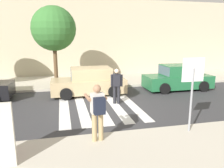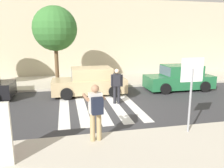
% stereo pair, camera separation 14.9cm
% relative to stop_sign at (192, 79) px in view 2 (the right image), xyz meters
% --- Properties ---
extents(ground_plane, '(120.00, 120.00, 0.00)m').
position_rel_stop_sign_xyz_m(ground_plane, '(-2.42, 3.68, -1.91)').
color(ground_plane, '#38383A').
extents(sidewalk_far, '(60.00, 4.80, 0.14)m').
position_rel_stop_sign_xyz_m(sidewalk_far, '(-2.42, 9.68, -1.84)').
color(sidewalk_far, beige).
rests_on(sidewalk_far, ground).
extents(building_facade_far, '(56.00, 4.00, 6.28)m').
position_rel_stop_sign_xyz_m(building_facade_far, '(-2.42, 14.08, 1.22)').
color(building_facade_far, beige).
rests_on(building_facade_far, ground).
extents(crosswalk_stripe_0, '(0.44, 5.20, 0.01)m').
position_rel_stop_sign_xyz_m(crosswalk_stripe_0, '(-4.02, 3.88, -1.91)').
color(crosswalk_stripe_0, silver).
rests_on(crosswalk_stripe_0, ground).
extents(crosswalk_stripe_1, '(0.44, 5.20, 0.01)m').
position_rel_stop_sign_xyz_m(crosswalk_stripe_1, '(-3.22, 3.88, -1.91)').
color(crosswalk_stripe_1, silver).
rests_on(crosswalk_stripe_1, ground).
extents(crosswalk_stripe_2, '(0.44, 5.20, 0.01)m').
position_rel_stop_sign_xyz_m(crosswalk_stripe_2, '(-2.42, 3.88, -1.91)').
color(crosswalk_stripe_2, silver).
rests_on(crosswalk_stripe_2, ground).
extents(crosswalk_stripe_3, '(0.44, 5.20, 0.01)m').
position_rel_stop_sign_xyz_m(crosswalk_stripe_3, '(-1.62, 3.88, -1.91)').
color(crosswalk_stripe_3, silver).
rests_on(crosswalk_stripe_3, ground).
extents(crosswalk_stripe_4, '(0.44, 5.20, 0.01)m').
position_rel_stop_sign_xyz_m(crosswalk_stripe_4, '(-0.82, 3.88, -1.91)').
color(crosswalk_stripe_4, silver).
rests_on(crosswalk_stripe_4, ground).
extents(stop_sign, '(0.76, 0.08, 2.44)m').
position_rel_stop_sign_xyz_m(stop_sign, '(0.00, 0.00, 0.00)').
color(stop_sign, gray).
rests_on(stop_sign, sidewalk_near).
extents(photographer_with_backpack, '(0.64, 0.88, 1.72)m').
position_rel_stop_sign_xyz_m(photographer_with_backpack, '(-3.07, -0.03, -0.75)').
color(photographer_with_backpack, tan).
rests_on(photographer_with_backpack, sidewalk_near).
extents(pedestrian_crossing, '(0.56, 0.34, 1.72)m').
position_rel_stop_sign_xyz_m(pedestrian_crossing, '(-1.48, 3.95, -0.94)').
color(pedestrian_crossing, '#232328').
rests_on(pedestrian_crossing, ground).
extents(parked_car_tan, '(4.10, 1.92, 1.55)m').
position_rel_stop_sign_xyz_m(parked_car_tan, '(-2.57, 5.98, -1.19)').
color(parked_car_tan, tan).
rests_on(parked_car_tan, ground).
extents(parked_car_green, '(4.10, 1.92, 1.55)m').
position_rel_stop_sign_xyz_m(parked_car_green, '(2.98, 5.98, -1.19)').
color(parked_car_green, '#236B3D').
rests_on(parked_car_green, ground).
extents(street_tree_center, '(2.71, 2.71, 4.94)m').
position_rel_stop_sign_xyz_m(street_tree_center, '(-4.41, 8.08, 1.79)').
color(street_tree_center, brown).
rests_on(street_tree_center, sidewalk_far).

